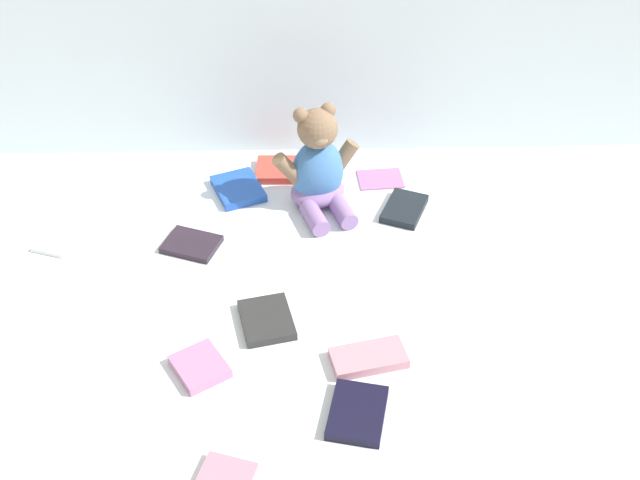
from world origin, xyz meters
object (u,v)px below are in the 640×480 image
Objects in this scene: book_case_0 at (60,238)px; book_case_1 at (200,367)px; book_case_7 at (404,209)px; book_case_6 at (357,413)px; book_case_8 at (192,244)px; teddy_bear at (317,170)px; book_case_4 at (380,178)px; book_case_5 at (238,189)px; book_case_3 at (277,170)px; book_case_2 at (267,320)px; book_case_10 at (369,358)px.

book_case_0 is 0.51m from book_case_1.
book_case_7 reaches higher than book_case_0.
book_case_6 is 0.56m from book_case_8.
teddy_bear is at bearing 11.29° from book_case_7.
book_case_1 reaches higher than book_case_4.
book_case_5 is at bearing -57.30° from book_case_6.
book_case_1 is 0.96× the size of book_case_3.
book_case_0 reaches higher than book_case_4.
book_case_1 is 0.30m from book_case_6.
book_case_3 is at bearing -6.19° from book_case_7.
book_case_0 is 0.92× the size of book_case_2.
book_case_1 reaches higher than book_case_0.
book_case_4 is at bearing -145.67° from book_case_0.
book_case_2 is 0.93× the size of book_case_5.
teddy_bear is at bearing -149.64° from book_case_0.
book_case_10 is (0.35, -0.33, 0.00)m from book_case_8.
book_case_6 reaches higher than book_case_0.
book_case_0 is 0.86× the size of book_case_5.
book_case_1 is 0.30m from book_case_10.
book_case_7 is at bearing 35.96° from book_case_2.
book_case_10 reaches higher than book_case_4.
teddy_bear reaches higher than book_case_1.
book_case_5 is 0.69m from book_case_6.
book_case_6 is 1.07× the size of book_case_8.
book_case_10 is (-0.07, -0.57, 0.01)m from book_case_4.
book_case_6 is (0.15, -0.73, -0.00)m from book_case_3.
book_case_4 is (0.15, 0.09, -0.09)m from teddy_bear.
book_case_1 is 0.69m from book_case_4.
book_case_3 reaches higher than book_case_0.
book_case_8 is at bearing 36.07° from book_case_7.
book_case_5 is 0.92× the size of book_case_10.
book_case_3 is 0.63m from book_case_10.
book_case_3 is 0.74m from book_case_6.
book_case_5 is (0.04, 0.54, 0.00)m from book_case_1.
book_case_8 is at bearing -136.16° from book_case_5.
book_case_0 is 0.90× the size of book_case_7.
book_case_5 is at bearing 92.37° from book_case_4.
book_case_7 is 0.48m from book_case_8.
teddy_bear is 0.58m from book_case_0.
book_case_5 reaches higher than book_case_7.
teddy_bear reaches higher than book_case_6.
book_case_10 is at bearing -99.09° from teddy_bear.
book_case_5 is 1.05× the size of book_case_7.
book_case_4 is 0.87× the size of book_case_6.
book_case_3 and book_case_10 have the same top height.
teddy_bear is 0.55m from book_case_1.
book_case_2 reaches higher than book_case_4.
teddy_bear is 0.61m from book_case_6.
book_case_3 is 0.32m from book_case_8.
book_case_4 is at bearing -85.43° from book_case_6.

